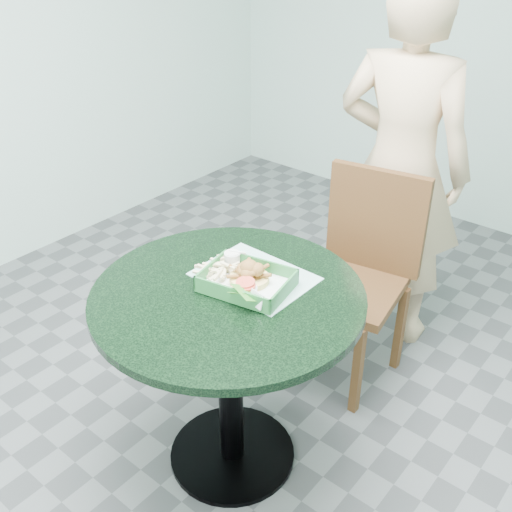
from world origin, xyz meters
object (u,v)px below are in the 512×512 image
Objects in this scene: dining_chair at (360,264)px; food_basket at (247,289)px; cafe_table at (229,338)px; crab_sandwich at (250,278)px; diner_person at (404,145)px; sauce_ramekin at (239,260)px.

dining_chair reaches higher than food_basket.
crab_sandwich is at bearing 66.96° from cafe_table.
food_basket reaches higher than cafe_table.
diner_person reaches higher than food_basket.
sauce_ramekin is at bearing -111.04° from dining_chair.
dining_chair is at bearing 86.03° from cafe_table.
dining_chair is 0.55m from diner_person.
cafe_table is 0.23m from crab_sandwich.
sauce_ramekin is (-0.09, -0.99, -0.16)m from diner_person.
food_basket is 5.03× the size of sauce_ramekin.
diner_person is (0.02, 1.13, 0.38)m from cafe_table.
crab_sandwich is (0.01, -1.05, -0.16)m from diner_person.
crab_sandwich reaches higher than cafe_table.
dining_chair is 7.09× the size of crab_sandwich.
food_basket is at bearing 60.66° from cafe_table.
dining_chair is 0.70m from sauce_ramekin.
crab_sandwich reaches higher than sauce_ramekin.
food_basket is at bearing -101.55° from dining_chair.
sauce_ramekin is at bearing 141.40° from food_basket.
cafe_table is 0.47× the size of diner_person.
cafe_table is 0.78m from dining_chair.
diner_person is at bearing 84.78° from sauce_ramekin.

